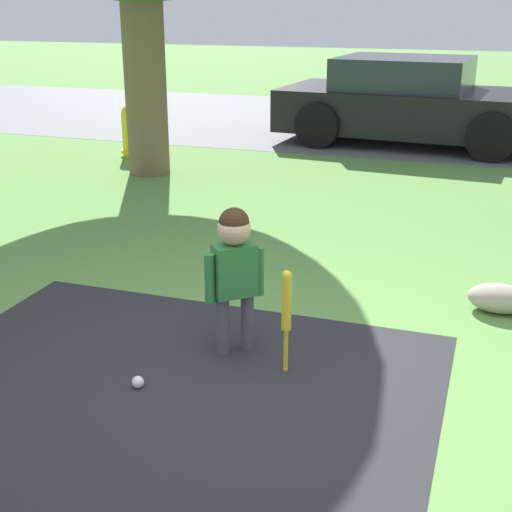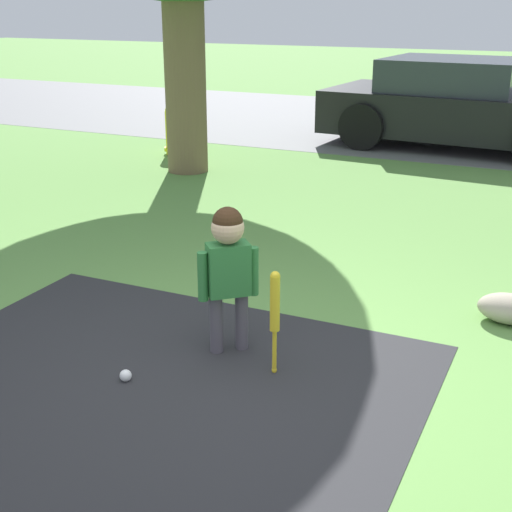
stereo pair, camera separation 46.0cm
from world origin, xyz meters
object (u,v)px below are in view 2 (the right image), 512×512
object	(u,v)px
baseball_bat	(275,308)
fire_hydrant	(173,129)
parked_car	(461,105)
sports_ball	(126,376)
child	(228,260)

from	to	relation	value
baseball_bat	fire_hydrant	xyz separation A→B (m)	(-3.85, 5.24, -0.06)
baseball_bat	parked_car	world-z (taller)	parked_car
sports_ball	baseball_bat	bearing A→B (deg)	31.66
child	baseball_bat	bearing A→B (deg)	-63.02
baseball_bat	parked_car	xyz separation A→B (m)	(-0.26, 7.54, 0.20)
child	baseball_bat	world-z (taller)	child
baseball_bat	sports_ball	size ratio (longest dim) A/B	9.13
child	parked_car	size ratio (longest dim) A/B	0.23
child	parked_car	world-z (taller)	parked_car
parked_car	fire_hydrant	bearing A→B (deg)	-143.23
child	fire_hydrant	world-z (taller)	child
sports_ball	parked_car	size ratio (longest dim) A/B	0.02
fire_hydrant	baseball_bat	bearing A→B (deg)	-53.67
sports_ball	fire_hydrant	xyz separation A→B (m)	(-3.11, 5.70, 0.32)
fire_hydrant	sports_ball	bearing A→B (deg)	-61.38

